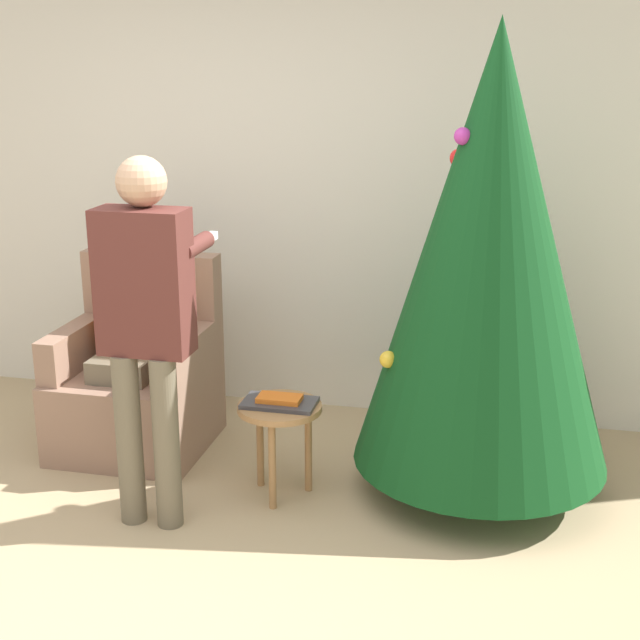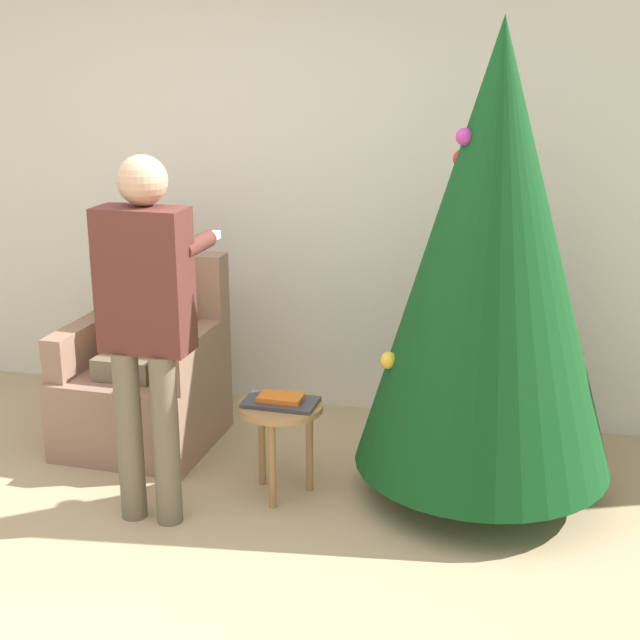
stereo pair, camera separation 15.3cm
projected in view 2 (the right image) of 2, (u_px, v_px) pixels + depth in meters
ground_plane at (126, 599)px, 3.57m from camera, size 14.00×14.00×0.00m
wall_back at (287, 185)px, 5.24m from camera, size 8.00×0.06×2.70m
christmas_tree at (492, 254)px, 4.08m from camera, size 1.23×1.23×2.26m
armchair at (145, 381)px, 4.94m from camera, size 0.78×0.75×1.03m
person_seated at (139, 324)px, 4.81m from camera, size 0.36×0.46×1.26m
person_standing at (146, 309)px, 3.95m from camera, size 0.42×0.57×1.68m
side_stool at (281, 419)px, 4.31m from camera, size 0.41×0.41×0.48m
laptop at (281, 402)px, 4.28m from camera, size 0.35×0.20×0.02m
book at (281, 398)px, 4.28m from camera, size 0.21×0.12×0.02m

